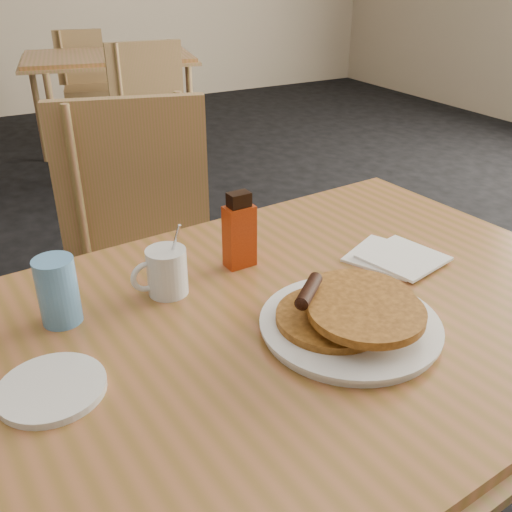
{
  "coord_description": "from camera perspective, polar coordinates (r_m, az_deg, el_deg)",
  "views": [
    {
      "loc": [
        -0.5,
        -0.8,
        1.33
      ],
      "look_at": [
        -0.04,
        0.03,
        0.83
      ],
      "focal_mm": 40.0,
      "sensor_mm": 36.0,
      "label": 1
    }
  ],
  "objects": [
    {
      "name": "blue_tumbler",
      "position": [
        1.05,
        -19.2,
        -3.33
      ],
      "size": [
        0.08,
        0.08,
        0.12
      ],
      "primitive_type": "cylinder",
      "rotation": [
        0.0,
        0.0,
        -0.22
      ],
      "color": "#548EC5",
      "rests_on": "main_table"
    },
    {
      "name": "chair_neighbor_far",
      "position": [
        4.9,
        -16.72,
        16.86
      ],
      "size": [
        0.45,
        0.45,
        0.83
      ],
      "rotation": [
        0.0,
        0.0,
        -0.23
      ],
      "color": "#9C6B49",
      "rests_on": "floor"
    },
    {
      "name": "chair_neighbor_near",
      "position": [
        3.5,
        -11.25,
        14.45
      ],
      "size": [
        0.47,
        0.47,
        0.92
      ],
      "rotation": [
        0.0,
        0.0,
        -0.13
      ],
      "color": "#9C6B49",
      "rests_on": "floor"
    },
    {
      "name": "main_table",
      "position": [
        1.06,
        2.91,
        -7.68
      ],
      "size": [
        1.43,
        1.03,
        0.75
      ],
      "rotation": [
        0.0,
        0.0,
        0.08
      ],
      "color": "#985C36",
      "rests_on": "floor"
    },
    {
      "name": "coffee_mug",
      "position": [
        1.1,
        -9.02,
        -1.49
      ],
      "size": [
        0.11,
        0.08,
        0.14
      ],
      "rotation": [
        0.0,
        0.0,
        0.26
      ],
      "color": "silver",
      "rests_on": "main_table"
    },
    {
      "name": "napkin_stack",
      "position": [
        1.26,
        13.76,
        -0.1
      ],
      "size": [
        0.21,
        0.22,
        0.01
      ],
      "rotation": [
        0.0,
        0.0,
        0.44
      ],
      "color": "silver",
      "rests_on": "main_table"
    },
    {
      "name": "pancake_plate",
      "position": [
        1.0,
        9.42,
        -6.12
      ],
      "size": [
        0.31,
        0.31,
        0.09
      ],
      "rotation": [
        0.0,
        0.0,
        0.27
      ],
      "color": "silver",
      "rests_on": "main_table"
    },
    {
      "name": "neighbor_table",
      "position": [
        4.16,
        -14.55,
        18.35
      ],
      "size": [
        1.25,
        0.97,
        0.75
      ],
      "rotation": [
        0.0,
        0.0,
        -0.21
      ],
      "color": "#985C36",
      "rests_on": "floor"
    },
    {
      "name": "syrup_bottle",
      "position": [
        1.17,
        -1.67,
        2.36
      ],
      "size": [
        0.06,
        0.04,
        0.16
      ],
      "rotation": [
        0.0,
        0.0,
        0.05
      ],
      "color": "maroon",
      "rests_on": "main_table"
    },
    {
      "name": "chair_main_far",
      "position": [
        1.7,
        -10.69,
        1.5
      ],
      "size": [
        0.55,
        0.56,
        0.98
      ],
      "rotation": [
        0.0,
        0.0,
        -0.28
      ],
      "color": "#9C6B49",
      "rests_on": "floor"
    },
    {
      "name": "side_saucer",
      "position": [
        0.93,
        -19.75,
        -12.36
      ],
      "size": [
        0.2,
        0.2,
        0.01
      ],
      "primitive_type": "cylinder",
      "rotation": [
        0.0,
        0.0,
        0.26
      ],
      "color": "silver",
      "rests_on": "main_table"
    }
  ]
}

